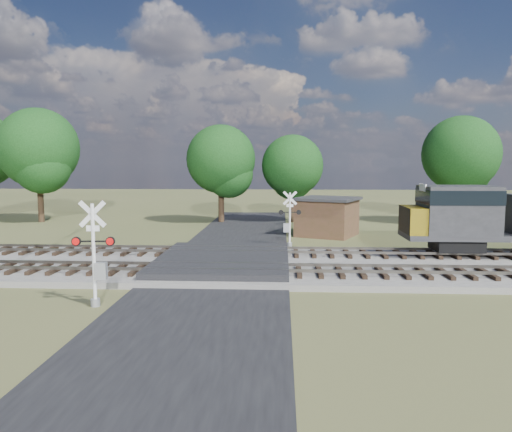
{
  "coord_description": "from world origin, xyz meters",
  "views": [
    {
      "loc": [
        3.16,
        -26.02,
        5.66
      ],
      "look_at": [
        1.69,
        2.0,
        2.66
      ],
      "focal_mm": 35.0,
      "sensor_mm": 36.0,
      "label": 1
    }
  ],
  "objects": [
    {
      "name": "equipment_shed",
      "position": [
        6.67,
        12.71,
        1.51
      ],
      "size": [
        5.79,
        5.79,
        2.99
      ],
      "rotation": [
        0.0,
        0.0,
        -0.42
      ],
      "color": "#46341E",
      "rests_on": "ground"
    },
    {
      "name": "track_near",
      "position": [
        3.12,
        -2.0,
        0.41
      ],
      "size": [
        140.0,
        2.6,
        0.33
      ],
      "color": "black",
      "rests_on": "ballast_bed"
    },
    {
      "name": "ballast_bed",
      "position": [
        10.0,
        0.5,
        0.15
      ],
      "size": [
        140.0,
        10.0,
        0.3
      ],
      "primitive_type": "cube",
      "color": "gray",
      "rests_on": "ground"
    },
    {
      "name": "treeline",
      "position": [
        6.89,
        21.03,
        6.63
      ],
      "size": [
        77.15,
        9.9,
        11.22
      ],
      "color": "black",
      "rests_on": "ground"
    },
    {
      "name": "crossing_signal_far",
      "position": [
        3.61,
        7.49,
        1.57
      ],
      "size": [
        1.52,
        0.33,
        3.77
      ],
      "rotation": [
        0.0,
        0.0,
        3.19
      ],
      "color": "silver",
      "rests_on": "ground"
    },
    {
      "name": "crossing_signal_near",
      "position": [
        -4.11,
        -7.13,
        1.75
      ],
      "size": [
        1.7,
        0.37,
        4.21
      ],
      "rotation": [
        0.0,
        0.0,
        0.07
      ],
      "color": "silver",
      "rests_on": "ground"
    },
    {
      "name": "track_far",
      "position": [
        3.12,
        3.0,
        0.41
      ],
      "size": [
        140.0,
        2.6,
        0.33
      ],
      "color": "black",
      "rests_on": "ballast_bed"
    },
    {
      "name": "crossing_panel",
      "position": [
        0.0,
        0.5,
        0.32
      ],
      "size": [
        7.0,
        9.0,
        0.62
      ],
      "primitive_type": "cube",
      "color": "#262628",
      "rests_on": "ground"
    },
    {
      "name": "road",
      "position": [
        0.0,
        0.0,
        0.04
      ],
      "size": [
        7.0,
        60.0,
        0.08
      ],
      "primitive_type": "cube",
      "color": "black",
      "rests_on": "ground"
    },
    {
      "name": "ground",
      "position": [
        0.0,
        0.0,
        0.0
      ],
      "size": [
        160.0,
        160.0,
        0.0
      ],
      "primitive_type": "plane",
      "color": "#48502A",
      "rests_on": "ground"
    }
  ]
}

